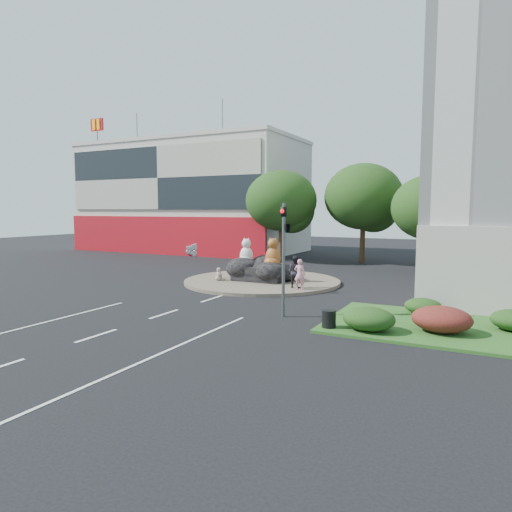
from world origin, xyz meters
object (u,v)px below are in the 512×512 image
at_px(kitten_calico, 219,274).
at_px(kitten_white, 277,277).
at_px(litter_bin, 329,319).
at_px(pedestrian_dark, 295,272).
at_px(pedestrian_pink, 300,274).
at_px(cat_tabby, 273,252).
at_px(cat_white, 246,251).
at_px(parked_car, 208,249).

distance_m(kitten_calico, kitten_white, 3.78).
relative_size(kitten_white, litter_bin, 1.09).
bearing_deg(litter_bin, kitten_calico, 141.68).
distance_m(kitten_calico, litter_bin, 12.58).
bearing_deg(kitten_white, pedestrian_dark, -85.50).
bearing_deg(pedestrian_pink, cat_tabby, -41.02).
relative_size(cat_white, cat_tabby, 0.94).
height_order(pedestrian_dark, litter_bin, pedestrian_dark).
relative_size(kitten_white, pedestrian_dark, 0.40).
height_order(cat_tabby, pedestrian_dark, cat_tabby).
height_order(cat_tabby, pedestrian_pink, cat_tabby).
height_order(kitten_calico, kitten_white, kitten_calico).
relative_size(parked_car, litter_bin, 6.23).
bearing_deg(pedestrian_pink, parked_car, -47.35).
relative_size(cat_white, pedestrian_dark, 0.96).
bearing_deg(litter_bin, kitten_white, 125.62).
bearing_deg(parked_car, kitten_white, -148.87).
relative_size(pedestrian_pink, parked_car, 0.41).
bearing_deg(cat_white, kitten_white, -2.21).
relative_size(cat_tabby, litter_bin, 2.81).
bearing_deg(pedestrian_dark, kitten_calico, 10.58).
distance_m(pedestrian_pink, parked_car, 21.85).
bearing_deg(kitten_calico, cat_white, 84.05).
height_order(kitten_white, parked_car, parked_car).
xyz_separation_m(cat_white, pedestrian_pink, (4.67, -2.31, -0.93)).
distance_m(pedestrian_pink, litter_bin, 8.11).
bearing_deg(litter_bin, parked_car, 132.15).
relative_size(cat_white, pedestrian_pink, 1.04).
relative_size(cat_tabby, kitten_white, 2.57).
height_order(cat_white, litter_bin, cat_white).
bearing_deg(cat_tabby, parked_car, 135.67).
distance_m(cat_white, kitten_calico, 2.38).
xyz_separation_m(cat_white, litter_bin, (8.69, -9.33, -1.54)).
distance_m(cat_white, parked_car, 16.98).
xyz_separation_m(cat_tabby, kitten_calico, (-3.28, -1.16, -1.43)).
relative_size(cat_white, kitten_white, 2.42).
xyz_separation_m(kitten_white, pedestrian_dark, (1.71, -1.16, 0.56)).
xyz_separation_m(cat_white, parked_car, (-11.23, 12.67, -1.30)).
xyz_separation_m(pedestrian_dark, parked_car, (-15.43, 14.52, -0.44)).
height_order(kitten_calico, pedestrian_pink, pedestrian_pink).
xyz_separation_m(cat_tabby, kitten_white, (0.40, -0.32, -1.49)).
distance_m(parked_car, litter_bin, 29.68).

